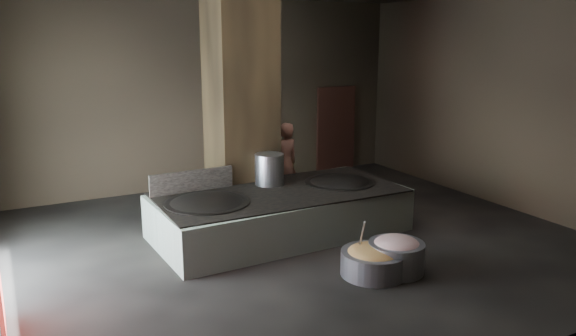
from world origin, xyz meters
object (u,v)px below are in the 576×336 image
wok_left (207,207)px  wok_right (340,186)px  meat_basin (396,257)px  cook (285,164)px  veg_basin (373,263)px  stock_pot (269,169)px  hearth_platform (280,213)px

wok_left → wok_right: bearing=2.0°
meat_basin → wok_left: bearing=133.9°
cook → veg_basin: size_ratio=1.76×
cook → stock_pot: bearing=40.1°
hearth_platform → meat_basin: bearing=-73.3°
hearth_platform → wok_right: bearing=-0.2°
stock_pot → cook: size_ratio=0.33×
hearth_platform → cook: (0.97, 1.67, 0.51)m
veg_basin → hearth_platform: bearing=101.0°
wok_left → veg_basin: 3.03m
wok_left → meat_basin: (2.28, -2.37, -0.51)m
wok_left → wok_right: (2.80, 0.10, 0.00)m
wok_left → stock_pot: stock_pot is taller
wok_right → cook: 1.67m
wok_left → cook: cook is taller
wok_right → cook: cook is taller
hearth_platform → stock_pot: size_ratio=7.67×
stock_pot → meat_basin: bearing=-75.3°
hearth_platform → wok_left: size_ratio=3.17×
stock_pot → cook: bearing=50.6°
veg_basin → meat_basin: 0.39m
wok_right → cook: (-0.38, 1.62, 0.16)m
hearth_platform → stock_pot: bearing=82.5°
wok_left → meat_basin: size_ratio=1.64×
stock_pot → veg_basin: bearing=-82.1°
hearth_platform → cook: size_ratio=2.54×
wok_right → veg_basin: wok_right is taller
wok_left → veg_basin: wok_left is taller
wok_right → stock_pot: bearing=159.0°
wok_left → wok_right: size_ratio=1.07×
wok_right → stock_pot: size_ratio=2.25×
hearth_platform → wok_left: bearing=179.7°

